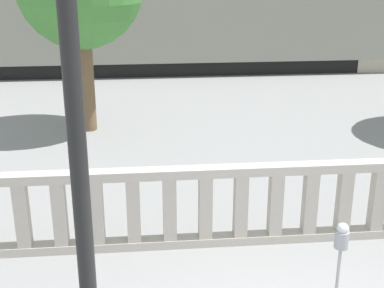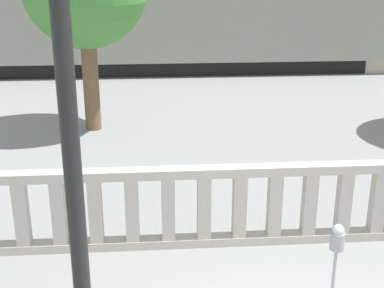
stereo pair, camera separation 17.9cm
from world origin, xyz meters
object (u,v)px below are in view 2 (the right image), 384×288
at_px(lamppost, 67,99).
at_px(train_near, 170,17).
at_px(train_far, 218,1).
at_px(parking_meter, 337,245).

height_order(lamppost, train_near, lamppost).
height_order(lamppost, train_far, lamppost).
bearing_deg(train_near, lamppost, -95.72).
bearing_deg(train_far, parking_meter, -93.79).
xyz_separation_m(lamppost, train_near, (1.57, 15.64, -0.90)).
relative_size(lamppost, train_near, 0.18).
distance_m(parking_meter, train_near, 15.51).
bearing_deg(train_near, train_far, 72.03).
xyz_separation_m(train_near, train_far, (2.99, 9.21, -0.14)).
relative_size(lamppost, parking_meter, 3.90).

